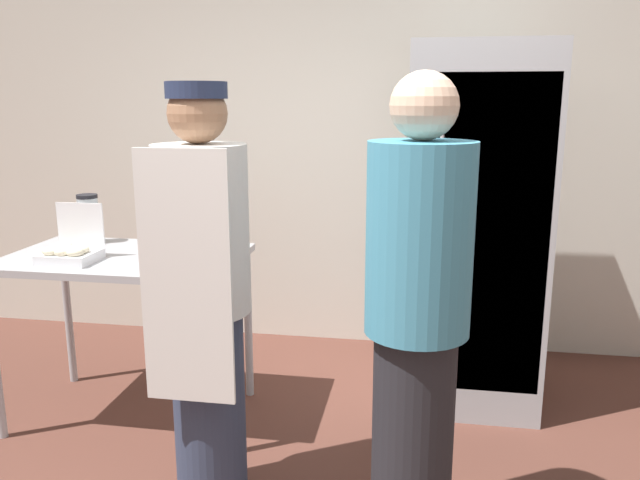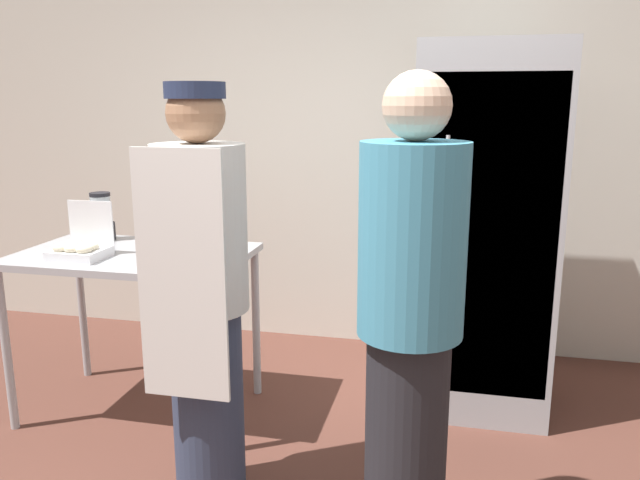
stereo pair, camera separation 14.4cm
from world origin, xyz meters
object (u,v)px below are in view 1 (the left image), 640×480
object	(u,v)px
refrigerator	(473,229)
blender_pitcher	(89,221)
person_baker	(205,296)
person_customer	(417,320)
donut_box	(70,252)

from	to	relation	value
refrigerator	blender_pitcher	size ratio (longest dim) A/B	7.22
person_baker	refrigerator	bearing A→B (deg)	46.13
blender_pitcher	person_baker	bearing A→B (deg)	-41.50
refrigerator	person_baker	distance (m)	1.63
refrigerator	blender_pitcher	world-z (taller)	refrigerator
refrigerator	person_customer	size ratio (longest dim) A/B	1.11
donut_box	person_baker	world-z (taller)	person_baker
refrigerator	person_customer	bearing A→B (deg)	-102.43
refrigerator	person_baker	size ratio (longest dim) A/B	1.13
donut_box	person_customer	distance (m)	1.79
refrigerator	blender_pitcher	distance (m)	2.13
donut_box	blender_pitcher	bearing A→B (deg)	106.63
donut_box	blender_pitcher	world-z (taller)	donut_box
person_baker	donut_box	bearing A→B (deg)	151.89
donut_box	person_customer	size ratio (longest dim) A/B	0.16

